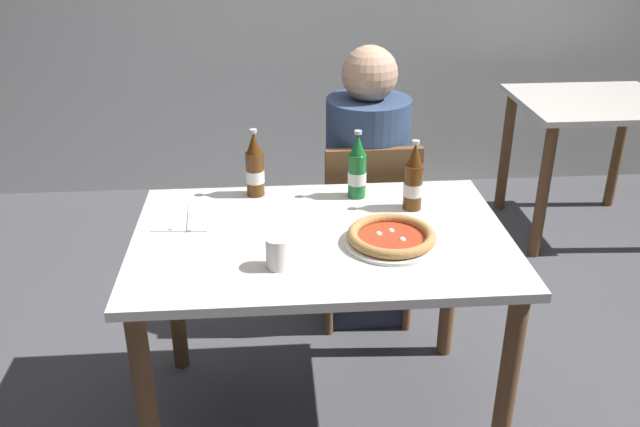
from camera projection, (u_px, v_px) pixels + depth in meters
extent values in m
plane|color=#4C4C51|center=(321.00, 415.00, 2.49)|extent=(8.00, 8.00, 0.00)
cube|color=silver|center=(321.00, 238.00, 2.17)|extent=(1.20, 0.80, 0.03)
cylinder|color=brown|center=(147.00, 412.00, 1.99)|extent=(0.06, 0.06, 0.72)
cylinder|color=brown|center=(506.00, 393.00, 2.07)|extent=(0.06, 0.06, 0.72)
cylinder|color=brown|center=(174.00, 289.00, 2.60)|extent=(0.06, 0.06, 0.72)
cylinder|color=brown|center=(450.00, 277.00, 2.68)|extent=(0.06, 0.06, 0.72)
cube|color=brown|center=(364.00, 226.00, 2.93)|extent=(0.41, 0.41, 0.04)
cube|color=brown|center=(373.00, 196.00, 2.67)|extent=(0.38, 0.04, 0.40)
cylinder|color=brown|center=(393.00, 250.00, 3.20)|extent=(0.04, 0.04, 0.41)
cylinder|color=brown|center=(321.00, 254.00, 3.17)|extent=(0.04, 0.04, 0.41)
cylinder|color=brown|center=(408.00, 289.00, 2.89)|extent=(0.04, 0.04, 0.41)
cylinder|color=brown|center=(329.00, 293.00, 2.86)|extent=(0.04, 0.04, 0.41)
cube|color=#2D3342|center=(363.00, 269.00, 3.00)|extent=(0.32, 0.28, 0.45)
cylinder|color=#33476B|center=(367.00, 164.00, 2.78)|extent=(0.34, 0.34, 0.55)
sphere|color=tan|center=(370.00, 74.00, 2.62)|extent=(0.22, 0.22, 0.22)
cube|color=silver|center=(596.00, 102.00, 3.54)|extent=(0.80, 0.70, 0.03)
cylinder|color=brown|center=(543.00, 192.00, 3.42)|extent=(0.06, 0.06, 0.72)
cylinder|color=brown|center=(506.00, 152.00, 3.94)|extent=(0.06, 0.06, 0.72)
cylinder|color=brown|center=(618.00, 149.00, 3.99)|extent=(0.06, 0.06, 0.72)
cylinder|color=white|center=(391.00, 242.00, 2.11)|extent=(0.30, 0.30, 0.01)
cylinder|color=#BC381E|center=(391.00, 238.00, 2.10)|extent=(0.21, 0.21, 0.01)
torus|color=#B78447|center=(392.00, 235.00, 2.10)|extent=(0.28, 0.28, 0.03)
sphere|color=silver|center=(378.00, 235.00, 2.12)|extent=(0.02, 0.02, 0.02)
sphere|color=silver|center=(402.00, 241.00, 2.09)|extent=(0.02, 0.02, 0.02)
sphere|color=silver|center=(391.00, 232.00, 2.14)|extent=(0.02, 0.02, 0.02)
cylinder|color=#512D0F|center=(255.00, 174.00, 2.41)|extent=(0.06, 0.06, 0.16)
cone|color=#512D0F|center=(254.00, 143.00, 2.36)|extent=(0.05, 0.05, 0.07)
cylinder|color=#B7B7BC|center=(253.00, 131.00, 2.34)|extent=(0.03, 0.03, 0.01)
cylinder|color=white|center=(255.00, 176.00, 2.41)|extent=(0.07, 0.07, 0.04)
cylinder|color=#196B2D|center=(357.00, 176.00, 2.40)|extent=(0.06, 0.06, 0.16)
cone|color=#196B2D|center=(358.00, 144.00, 2.35)|extent=(0.05, 0.05, 0.07)
cylinder|color=#B7B7BC|center=(358.00, 132.00, 2.33)|extent=(0.03, 0.03, 0.01)
cylinder|color=white|center=(357.00, 178.00, 2.40)|extent=(0.07, 0.07, 0.04)
cylinder|color=#512D0F|center=(413.00, 187.00, 2.31)|extent=(0.06, 0.06, 0.16)
cone|color=#512D0F|center=(415.00, 155.00, 2.25)|extent=(0.05, 0.05, 0.07)
cylinder|color=#B7B7BC|center=(416.00, 142.00, 2.24)|extent=(0.03, 0.03, 0.01)
cylinder|color=white|center=(413.00, 189.00, 2.31)|extent=(0.07, 0.07, 0.04)
cube|color=white|center=(184.00, 219.00, 2.26)|extent=(0.19, 0.19, 0.00)
cube|color=silver|center=(190.00, 218.00, 2.26)|extent=(0.03, 0.19, 0.00)
cube|color=silver|center=(178.00, 218.00, 2.25)|extent=(0.04, 0.17, 0.00)
cylinder|color=white|center=(278.00, 253.00, 1.96)|extent=(0.07, 0.07, 0.09)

